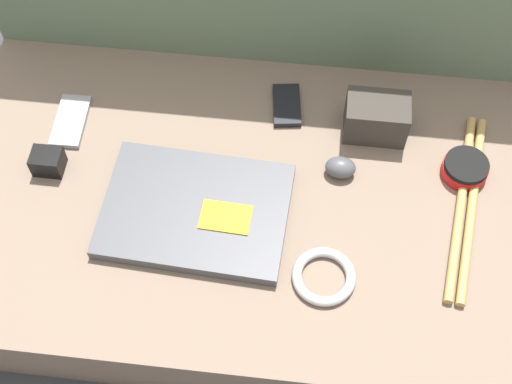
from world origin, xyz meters
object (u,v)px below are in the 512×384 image
Objects in this scene: laptop at (196,211)px; charger_brick at (48,162)px; speaker_puck at (465,168)px; phone_black at (287,105)px; camera_pouch at (376,118)px; computer_mouse at (340,167)px; phone_silver at (71,121)px.

laptop is 0.30m from charger_brick.
phone_black is (-0.34, 0.12, -0.01)m from speaker_puck.
speaker_puck is at bearing -26.73° from phone_black.
camera_pouch is at bearing 14.55° from charger_brick.
laptop is at bearing -144.51° from camera_pouch.
laptop is at bearing -13.16° from charger_brick.
phone_black is 0.18m from camera_pouch.
laptop reaches higher than phone_black.
speaker_puck is at bearing 5.57° from charger_brick.
speaker_puck reaches higher than laptop.
camera_pouch is (0.06, 0.11, 0.02)m from computer_mouse.
phone_silver is 1.05× the size of camera_pouch.
laptop is 2.88× the size of camera_pouch.
laptop is at bearing -152.92° from computer_mouse.
charger_brick is at bearing -97.92° from phone_silver.
charger_brick is (-0.01, -0.11, 0.02)m from phone_silver.
charger_brick is (-0.78, -0.08, 0.01)m from speaker_puck.
phone_silver is at bearing 150.40° from laptop.
phone_silver is at bearing 175.87° from computer_mouse.
phone_silver is (-0.53, 0.06, -0.01)m from computer_mouse.
speaker_puck is 0.36m from phone_black.
computer_mouse is at bearing -7.79° from phone_silver.
phone_silver is 0.43m from phone_black.
speaker_puck is at bearing 8.43° from computer_mouse.
phone_silver is 1.17× the size of phone_black.
phone_black is at bearing 64.67° from laptop.
computer_mouse is 0.54m from phone_silver.
charger_brick reaches higher than speaker_puck.
speaker_puck is at bearing -4.00° from phone_silver.
phone_silver is (-0.76, 0.03, -0.01)m from speaker_puck.
speaker_puck is (0.23, 0.03, -0.00)m from computer_mouse.
laptop is at bearing -34.01° from phone_silver.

